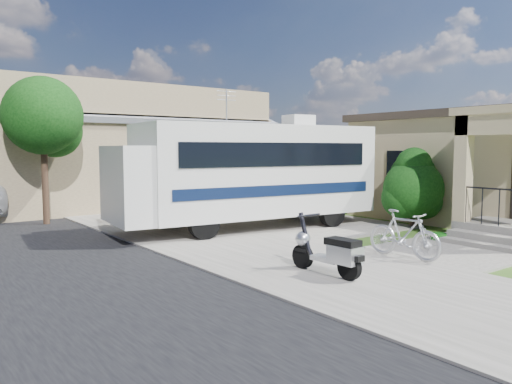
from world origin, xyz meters
TOP-DOWN VIEW (x-y plane):
  - ground at (0.00, 0.00)m, footprint 120.00×120.00m
  - sidewalk_slab at (-1.00, 10.00)m, footprint 4.00×80.00m
  - driveway_slab at (1.50, 4.50)m, footprint 7.00×6.00m
  - walk_slab at (3.00, -1.00)m, footprint 4.00×3.00m
  - house at (8.88, 1.43)m, footprint 9.47×7.80m
  - warehouse at (0.00, 13.97)m, footprint 12.50×8.40m
  - street_tree_a at (-3.70, 9.05)m, footprint 2.44×2.40m
  - motorhome at (0.70, 4.47)m, footprint 7.99×3.28m
  - shrub at (4.91, 1.83)m, footprint 1.96×1.87m
  - scooter at (-1.40, -0.93)m, footprint 0.58×1.65m
  - bicycle at (0.86, -0.87)m, footprint 0.62×1.73m
  - garden_hose at (3.43, -0.04)m, footprint 0.40×0.40m

SIDE VIEW (x-z plane):
  - ground at x=0.00m, z-range 0.00..0.00m
  - driveway_slab at x=1.50m, z-range 0.00..0.05m
  - walk_slab at x=3.00m, z-range 0.00..0.05m
  - sidewalk_slab at x=-1.00m, z-range 0.00..0.06m
  - garden_hose at x=3.43m, z-range 0.00..0.18m
  - scooter at x=-1.40m, z-range -0.06..1.03m
  - bicycle at x=0.86m, z-range 0.00..1.02m
  - shrub at x=4.91m, z-range 0.03..2.43m
  - motorhome at x=0.70m, z-range -0.28..3.70m
  - house at x=8.88m, z-range 0.00..3.55m
  - warehouse at x=0.00m, z-range -0.53..4.51m
  - street_tree_a at x=-3.70m, z-range 0.96..5.54m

